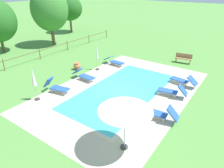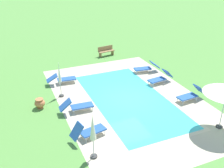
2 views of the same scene
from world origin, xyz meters
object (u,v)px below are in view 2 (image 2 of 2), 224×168
sun_lounger_north_end (146,68)px  sun_lounger_south_mid (88,131)px  sun_lounger_north_near_steps (62,79)px  wooden_bench_lawn_side (106,51)px  patio_umbrella_closed_row_west (60,76)px  patio_umbrella_closed_row_mid_west (93,130)px  sun_lounger_north_mid (160,78)px  sun_lounger_north_far (77,106)px  sun_lounger_south_near_corner (191,95)px  terracotta_urn_near_fence (40,103)px

sun_lounger_north_end → sun_lounger_south_mid: 9.12m
sun_lounger_north_near_steps → wooden_bench_lawn_side: 6.54m
sun_lounger_north_end → wooden_bench_lawn_side: bearing=17.3°
patio_umbrella_closed_row_west → patio_umbrella_closed_row_mid_west: bearing=-179.9°
sun_lounger_north_mid → sun_lounger_north_far: (-1.41, 6.50, -0.01)m
sun_lounger_north_far → sun_lounger_north_end: size_ratio=0.97×
sun_lounger_north_near_steps → sun_lounger_south_mid: bearing=177.5°
sun_lounger_south_near_corner → patio_umbrella_closed_row_west: size_ratio=0.84×
sun_lounger_south_mid → terracotta_urn_near_fence: size_ratio=3.09×
sun_lounger_north_near_steps → wooden_bench_lawn_side: bearing=-50.1°
sun_lounger_north_mid → sun_lounger_south_mid: bearing=120.9°
sun_lounger_south_near_corner → sun_lounger_north_end: bearing=4.0°
sun_lounger_north_end → sun_lounger_south_mid: bearing=132.1°
sun_lounger_north_near_steps → patio_umbrella_closed_row_mid_west: bearing=176.3°
patio_umbrella_closed_row_mid_west → wooden_bench_lawn_side: bearing=-24.3°
patio_umbrella_closed_row_west → terracotta_urn_near_fence: bearing=122.4°
sun_lounger_south_mid → patio_umbrella_closed_row_mid_west: (-1.45, 0.24, 1.10)m
sun_lounger_north_far → patio_umbrella_closed_row_west: patio_umbrella_closed_row_west is taller
sun_lounger_north_end → sun_lounger_south_near_corner: 5.01m
patio_umbrella_closed_row_west → wooden_bench_lawn_side: size_ratio=1.51×
sun_lounger_north_near_steps → sun_lounger_north_end: sun_lounger_north_end is taller
sun_lounger_north_end → patio_umbrella_closed_row_west: size_ratio=0.89×
patio_umbrella_closed_row_west → wooden_bench_lawn_side: 8.25m
wooden_bench_lawn_side → patio_umbrella_closed_row_west: bearing=137.4°
sun_lounger_north_near_steps → patio_umbrella_closed_row_mid_west: 8.18m
sun_lounger_north_mid → patio_umbrella_closed_row_mid_west: 8.89m
sun_lounger_north_end → patio_umbrella_closed_row_mid_west: 10.37m
sun_lounger_south_near_corner → patio_umbrella_closed_row_west: (3.67, 7.36, 1.02)m
sun_lounger_north_far → sun_lounger_south_mid: (-2.60, 0.19, 0.02)m
sun_lounger_south_near_corner → wooden_bench_lawn_side: 9.88m
sun_lounger_south_near_corner → terracotta_urn_near_fence: size_ratio=3.17×
sun_lounger_south_near_corner → terracotta_urn_near_fence: 9.27m
sun_lounger_north_end → patio_umbrella_closed_row_west: bearing=100.7°
patio_umbrella_closed_row_mid_west → patio_umbrella_closed_row_west: bearing=0.1°
sun_lounger_north_far → patio_umbrella_closed_row_mid_west: size_ratio=0.88×
sun_lounger_north_near_steps → patio_umbrella_closed_row_west: (-1.84, 0.53, 1.05)m
sun_lounger_north_mid → patio_umbrella_closed_row_mid_west: patio_umbrella_closed_row_mid_west is taller
sun_lounger_north_near_steps → sun_lounger_north_mid: sun_lounger_north_mid is taller
sun_lounger_north_near_steps → patio_umbrella_closed_row_mid_west: patio_umbrella_closed_row_mid_west is taller
sun_lounger_north_near_steps → sun_lounger_south_near_corner: sun_lounger_south_near_corner is taller
sun_lounger_north_far → terracotta_urn_near_fence: size_ratio=3.25×
patio_umbrella_closed_row_mid_west → wooden_bench_lawn_side: size_ratio=1.48×
sun_lounger_south_mid → patio_umbrella_closed_row_west: size_ratio=0.82×
sun_lounger_north_far → patio_umbrella_closed_row_west: bearing=11.3°
sun_lounger_north_near_steps → terracotta_urn_near_fence: sun_lounger_north_near_steps is taller
terracotta_urn_near_fence → sun_lounger_north_mid: bearing=-88.9°
sun_lounger_north_mid → sun_lounger_south_near_corner: bearing=-171.7°
patio_umbrella_closed_row_mid_west → wooden_bench_lawn_side: 13.51m
wooden_bench_lawn_side → terracotta_urn_near_fence: 9.93m
sun_lounger_north_near_steps → sun_lounger_north_far: 4.04m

